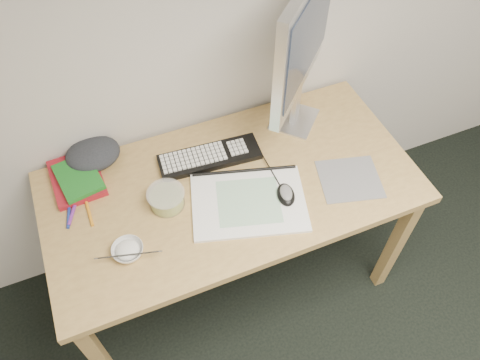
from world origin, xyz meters
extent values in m
cube|color=tan|center=(-0.86, 1.13, 0.36)|extent=(0.05, 0.05, 0.71)
cube|color=tan|center=(0.44, 1.13, 0.36)|extent=(0.05, 0.05, 0.71)
cube|color=tan|center=(-0.86, 1.73, 0.36)|extent=(0.05, 0.05, 0.71)
cube|color=tan|center=(0.44, 1.73, 0.36)|extent=(0.05, 0.05, 0.71)
cube|color=tan|center=(-0.21, 1.43, 0.73)|extent=(1.40, 0.70, 0.03)
cube|color=slate|center=(0.21, 1.28, 0.75)|extent=(0.27, 0.26, 0.00)
cube|color=white|center=(-0.19, 1.33, 0.76)|extent=(0.48, 0.40, 0.01)
cube|color=black|center=(-0.24, 1.58, 0.76)|extent=(0.41, 0.16, 0.02)
cube|color=silver|center=(0.16, 1.65, 0.75)|extent=(0.25, 0.25, 0.01)
cube|color=silver|center=(0.16, 1.65, 0.84)|extent=(0.06, 0.06, 0.18)
cube|color=silver|center=(0.16, 1.65, 1.16)|extent=(0.41, 0.41, 0.44)
cube|color=black|center=(0.16, 1.65, 1.17)|extent=(0.35, 0.35, 0.35)
ellipsoid|color=black|center=(-0.05, 1.30, 0.78)|extent=(0.09, 0.12, 0.04)
imported|color=white|center=(-0.64, 1.29, 0.77)|extent=(0.12, 0.12, 0.03)
cylinder|color=silver|center=(-0.64, 1.26, 0.79)|extent=(0.21, 0.07, 0.02)
cylinder|color=#E9E352|center=(-0.46, 1.44, 0.78)|extent=(0.15, 0.15, 0.07)
cube|color=maroon|center=(-0.74, 1.67, 0.76)|extent=(0.19, 0.25, 0.02)
cube|color=#1C7021|center=(-0.73, 1.66, 0.78)|extent=(0.17, 0.22, 0.02)
ellipsoid|color=#292C31|center=(-0.66, 1.75, 0.79)|extent=(0.20, 0.18, 0.07)
cylinder|color=pink|center=(-0.21, 1.45, 0.75)|extent=(0.17, 0.01, 0.01)
cylinder|color=tan|center=(-0.17, 1.44, 0.75)|extent=(0.15, 0.11, 0.01)
cylinder|color=black|center=(-0.16, 1.45, 0.75)|extent=(0.20, 0.02, 0.01)
cylinder|color=navy|center=(-0.80, 1.53, 0.76)|extent=(0.04, 0.12, 0.01)
cylinder|color=orange|center=(-0.73, 1.50, 0.76)|extent=(0.01, 0.11, 0.01)
cylinder|color=#732A9B|center=(-0.78, 1.54, 0.76)|extent=(0.07, 0.13, 0.01)
camera|label=1|loc=(-0.58, 0.44, 2.15)|focal=35.00mm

